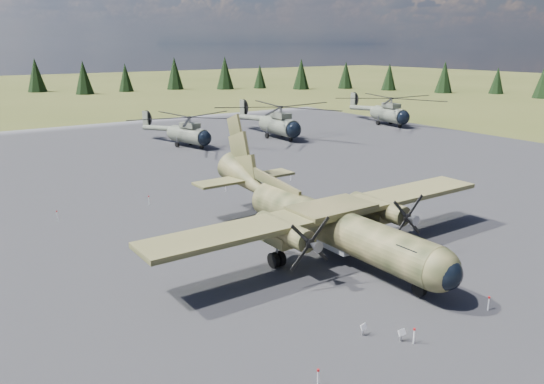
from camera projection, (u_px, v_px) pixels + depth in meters
ground at (238, 262)px, 35.66m from camera, size 500.00×500.00×0.00m
apron at (177, 222)px, 43.64m from camera, size 120.00×120.00×0.04m
transport_plane at (322, 216)px, 37.01m from camera, size 27.36×24.91×9.05m
helicopter_near at (188, 125)px, 74.73m from camera, size 20.96×21.99×4.40m
helicopter_mid at (279, 115)px, 81.20m from camera, size 20.91×24.09×5.10m
helicopter_far at (389, 106)px, 94.54m from camera, size 22.71×24.66×5.05m
info_placard_left at (363, 328)px, 26.57m from camera, size 0.44×0.25×0.65m
info_placard_right at (402, 334)px, 26.04m from camera, size 0.43×0.20×0.67m
barrier_fence at (233, 257)px, 35.21m from camera, size 33.12×29.62×0.85m
treeline at (240, 199)px, 33.51m from camera, size 298.67×302.43×10.99m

